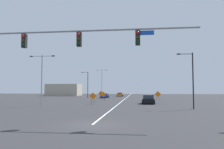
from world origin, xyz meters
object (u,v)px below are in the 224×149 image
at_px(street_lamp_mid_left, 102,80).
at_px(car_black_near, 148,100).
at_px(construction_sign_left_lane, 93,97).
at_px(street_lamp_near_left, 87,83).
at_px(construction_sign_right_shoulder, 158,94).
at_px(car_blue_approaching, 105,96).
at_px(traffic_signal_assembly, 49,47).
at_px(construction_sign_right_lane, 101,94).
at_px(street_lamp_far_right, 42,75).
at_px(car_orange_mid, 120,95).
at_px(construction_sign_median_near, 103,95).
at_px(street_lamp_mid_right, 192,77).

xyz_separation_m(street_lamp_mid_left, car_black_near, (14.91, -40.78, -4.76)).
xyz_separation_m(construction_sign_left_lane, car_black_near, (8.85, 3.46, -0.54)).
relative_size(street_lamp_near_left, construction_sign_right_shoulder, 3.60).
bearing_deg(car_blue_approaching, car_black_near, -62.81).
bearing_deg(traffic_signal_assembly, construction_sign_right_lane, 93.52).
relative_size(street_lamp_far_right, street_lamp_near_left, 1.05).
relative_size(car_blue_approaching, car_orange_mid, 1.06).
bearing_deg(street_lamp_far_right, car_blue_approaching, 79.59).
xyz_separation_m(street_lamp_far_right, street_lamp_mid_left, (0.93, 47.58, 0.94)).
xyz_separation_m(street_lamp_near_left, construction_sign_right_lane, (5.23, -7.84, -2.73)).
distance_m(street_lamp_far_right, car_black_near, 17.66).
bearing_deg(construction_sign_median_near, street_lamp_near_left, 115.26).
height_order(construction_sign_right_lane, car_blue_approaching, construction_sign_right_lane).
xyz_separation_m(construction_sign_right_lane, construction_sign_left_lane, (1.62, -17.06, -0.02)).
relative_size(street_lamp_mid_left, construction_sign_left_lane, 4.82).
height_order(construction_sign_median_near, car_orange_mid, construction_sign_median_near).
relative_size(street_lamp_mid_right, car_blue_approaching, 1.70).
bearing_deg(traffic_signal_assembly, street_lamp_mid_left, 96.03).
height_order(street_lamp_far_right, construction_sign_right_shoulder, street_lamp_far_right).
height_order(street_lamp_mid_left, car_orange_mid, street_lamp_mid_left).
bearing_deg(construction_sign_median_near, car_black_near, -37.79).
xyz_separation_m(construction_sign_left_lane, car_orange_mid, (1.25, 35.82, -0.68)).
relative_size(street_lamp_near_left, construction_sign_left_lane, 3.70).
relative_size(street_lamp_mid_left, street_lamp_near_left, 1.31).
xyz_separation_m(construction_sign_median_near, car_blue_approaching, (-1.95, 14.10, -0.66)).
height_order(construction_sign_right_shoulder, construction_sign_left_lane, construction_sign_right_shoulder).
bearing_deg(construction_sign_right_lane, construction_sign_right_shoulder, -10.38).
xyz_separation_m(street_lamp_near_left, construction_sign_left_lane, (6.85, -24.89, -2.75)).
distance_m(traffic_signal_assembly, car_black_near, 24.05).
height_order(construction_sign_left_lane, car_blue_approaching, construction_sign_left_lane).
xyz_separation_m(traffic_signal_assembly, car_black_near, (8.28, 22.01, -5.03)).
bearing_deg(car_black_near, construction_sign_right_lane, 127.58).
xyz_separation_m(construction_sign_right_shoulder, car_black_near, (-2.54, -11.22, -0.53)).
height_order(street_lamp_near_left, construction_sign_right_lane, street_lamp_near_left).
relative_size(construction_sign_median_near, car_black_near, 0.42).
height_order(construction_sign_left_lane, car_black_near, construction_sign_left_lane).
bearing_deg(traffic_signal_assembly, car_black_near, 69.39).
bearing_deg(street_lamp_mid_left, construction_sign_right_lane, -80.71).
bearing_deg(street_lamp_near_left, car_blue_approaching, -5.87).
relative_size(traffic_signal_assembly, construction_sign_right_lane, 8.56).
distance_m(street_lamp_near_left, construction_sign_left_lane, 25.97).
relative_size(car_black_near, car_orange_mid, 1.17).
height_order(construction_sign_right_lane, construction_sign_left_lane, construction_sign_right_lane).
bearing_deg(construction_sign_right_shoulder, car_blue_approaching, 143.85).
distance_m(street_lamp_mid_right, construction_sign_right_shoulder, 20.79).
height_order(car_blue_approaching, car_black_near, car_black_near).
xyz_separation_m(construction_sign_median_near, construction_sign_right_lane, (-1.66, 6.77, 0.04)).
distance_m(street_lamp_far_right, construction_sign_median_near, 15.68).
xyz_separation_m(traffic_signal_assembly, street_lamp_mid_left, (-6.63, 62.79, -0.27)).
relative_size(traffic_signal_assembly, car_blue_approaching, 4.17).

